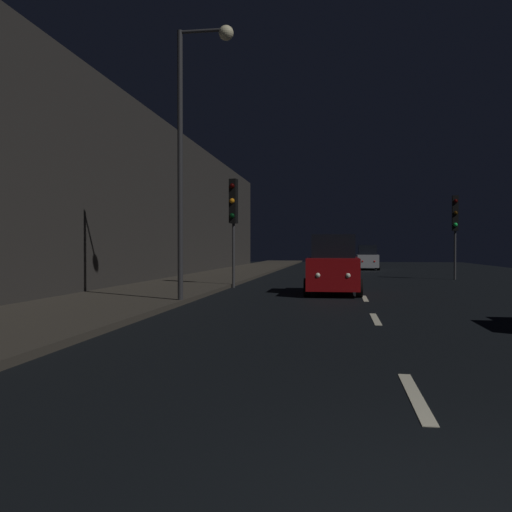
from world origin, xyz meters
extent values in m
cube|color=black|center=(0.00, 24.50, -0.01)|extent=(27.70, 84.00, 0.02)
cube|color=#38332B|center=(-7.65, 24.50, 0.07)|extent=(4.40, 84.00, 0.15)
cube|color=#2D2B28|center=(-10.25, 21.00, 4.18)|extent=(0.80, 63.00, 8.35)
cube|color=beige|center=(0.00, 3.00, 0.01)|extent=(0.16, 2.20, 0.01)
cube|color=beige|center=(0.00, 9.95, 0.01)|extent=(0.16, 2.20, 0.01)
cube|color=beige|center=(0.00, 15.42, 0.01)|extent=(0.16, 2.20, 0.01)
cube|color=beige|center=(0.00, 24.61, 0.01)|extent=(0.16, 2.20, 0.01)
cube|color=beige|center=(0.00, 25.20, 0.01)|extent=(0.16, 2.20, 0.01)
cube|color=beige|center=(0.00, 31.52, 0.01)|extent=(0.16, 2.20, 0.01)
cylinder|color=#38383A|center=(-5.35, 19.89, 1.38)|extent=(0.12, 0.12, 2.76)
cube|color=black|center=(-5.35, 19.89, 3.71)|extent=(0.35, 0.38, 1.90)
sphere|color=black|center=(-5.37, 19.71, 4.35)|extent=(0.22, 0.22, 0.22)
sphere|color=orange|center=(-5.37, 19.71, 3.71)|extent=(0.22, 0.22, 0.22)
sphere|color=black|center=(-5.37, 19.71, 3.08)|extent=(0.22, 0.22, 0.22)
cylinder|color=#38383A|center=(5.35, 27.75, 1.32)|extent=(0.12, 0.12, 2.64)
cube|color=black|center=(5.35, 27.75, 3.59)|extent=(0.33, 0.36, 1.90)
sphere|color=black|center=(5.33, 27.58, 4.23)|extent=(0.22, 0.22, 0.22)
sphere|color=black|center=(5.33, 27.58, 3.59)|extent=(0.22, 0.22, 0.22)
sphere|color=#19D84C|center=(5.33, 27.58, 2.96)|extent=(0.22, 0.22, 0.22)
cylinder|color=#2D2D30|center=(-5.55, 12.52, 4.08)|extent=(0.16, 0.16, 8.15)
cylinder|color=#2D2D30|center=(-4.85, 12.52, 8.10)|extent=(1.40, 0.10, 0.10)
sphere|color=beige|center=(-4.15, 12.52, 8.00)|extent=(0.44, 0.44, 0.44)
cube|color=maroon|center=(-1.06, 17.34, 0.78)|extent=(1.83, 4.26, 1.12)
cube|color=black|center=(-1.06, 17.49, 1.77)|extent=(1.55, 2.13, 0.85)
cylinder|color=black|center=(-0.17, 15.85, 0.32)|extent=(0.22, 0.65, 0.65)
cylinder|color=black|center=(-1.96, 15.85, 0.32)|extent=(0.22, 0.65, 0.65)
cylinder|color=black|center=(-0.17, 18.83, 0.32)|extent=(0.22, 0.65, 0.65)
cylinder|color=black|center=(-1.96, 18.83, 0.32)|extent=(0.22, 0.65, 0.65)
sphere|color=white|center=(-0.56, 15.25, 0.78)|extent=(0.18, 0.18, 0.18)
sphere|color=white|center=(-1.57, 15.25, 0.78)|extent=(0.18, 0.18, 0.18)
sphere|color=red|center=(-0.56, 19.43, 0.78)|extent=(0.18, 0.18, 0.18)
sphere|color=red|center=(-1.57, 19.43, 0.78)|extent=(0.18, 0.18, 0.18)
cube|color=#A5A8AD|center=(1.35, 41.26, 0.70)|extent=(1.62, 3.78, 0.99)
cube|color=black|center=(1.35, 41.12, 1.57)|extent=(1.38, 1.89, 0.76)
cylinder|color=black|center=(0.55, 42.58, 0.29)|extent=(0.20, 0.58, 0.58)
cylinder|color=black|center=(2.14, 42.58, 0.29)|extent=(0.20, 0.58, 0.58)
cylinder|color=black|center=(0.55, 39.93, 0.29)|extent=(0.20, 0.58, 0.58)
cylinder|color=black|center=(2.14, 39.93, 0.29)|extent=(0.20, 0.58, 0.58)
sphere|color=slate|center=(0.90, 43.11, 0.70)|extent=(0.16, 0.16, 0.16)
sphere|color=slate|center=(1.79, 43.11, 0.70)|extent=(0.16, 0.16, 0.16)
sphere|color=red|center=(0.90, 39.40, 0.70)|extent=(0.16, 0.16, 0.16)
sphere|color=red|center=(1.79, 39.40, 0.70)|extent=(0.16, 0.16, 0.16)
camera|label=1|loc=(-0.86, -3.48, 1.69)|focal=38.90mm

